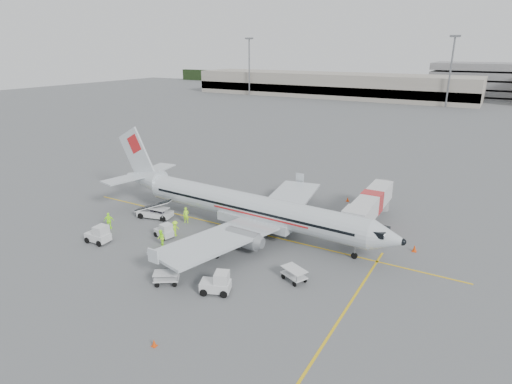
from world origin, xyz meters
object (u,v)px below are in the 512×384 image
aircraft (251,190)px  jet_bridge (371,209)px  tug_fore (215,282)px  tug_mid (164,230)px  belt_loader (155,206)px  tug_aft (98,234)px

aircraft → jet_bridge: bearing=40.2°
jet_bridge → tug_fore: size_ratio=6.07×
tug_mid → tug_fore: bearing=-14.8°
belt_loader → tug_aft: (-0.43, -7.83, -0.49)m
tug_mid → aircraft: bearing=53.6°
tug_mid → belt_loader: bearing=155.9°
aircraft → belt_loader: bearing=-166.7°
tug_aft → belt_loader: bearing=84.8°
tug_mid → tug_aft: size_ratio=0.84×
jet_bridge → tug_fore: 21.00m
aircraft → belt_loader: aircraft is taller
tug_mid → tug_aft: tug_aft is taller
jet_bridge → tug_aft: jet_bridge is taller
jet_bridge → tug_fore: (-6.86, -19.83, -0.98)m
aircraft → tug_mid: bearing=-138.2°
aircraft → tug_aft: (-11.96, -9.98, -3.77)m
aircraft → tug_fore: bearing=-69.9°
belt_loader → tug_aft: 7.86m
belt_loader → tug_mid: size_ratio=2.59×
belt_loader → tug_mid: bearing=-51.6°
belt_loader → tug_fore: size_ratio=2.22×
belt_loader → aircraft: bearing=-2.4°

